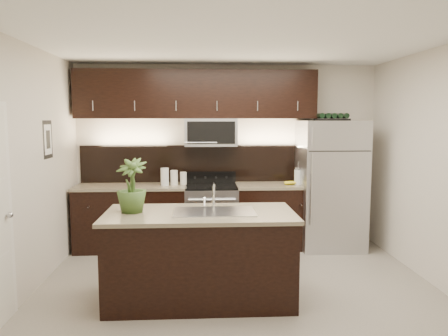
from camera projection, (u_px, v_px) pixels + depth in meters
name	position (u px, v px, depth m)	size (l,w,h in m)	color
ground	(238.00, 292.00, 4.81)	(4.50, 4.50, 0.00)	gray
room_walls	(229.00, 138.00, 4.57)	(4.52, 4.02, 2.71)	beige
counter_run	(197.00, 216.00, 6.41)	(3.51, 0.65, 0.94)	black
upper_fixtures	(198.00, 102.00, 6.36)	(3.49, 0.40, 1.66)	black
island	(200.00, 256.00, 4.56)	(1.96, 0.96, 0.94)	black
sink_faucet	(214.00, 210.00, 4.52)	(0.84, 0.50, 0.28)	silver
refrigerator	(330.00, 185.00, 6.40)	(0.90, 0.81, 1.87)	#B2B2B7
wine_rack	(332.00, 117.00, 6.29)	(0.46, 0.29, 0.11)	black
plant	(132.00, 186.00, 4.47)	(0.31, 0.31, 0.56)	#395722
canisters	(172.00, 177.00, 6.31)	(0.37, 0.20, 0.26)	silver
french_press	(298.00, 176.00, 6.37)	(0.11, 0.11, 0.33)	silver
bananas	(286.00, 183.00, 6.34)	(0.19, 0.14, 0.06)	gold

